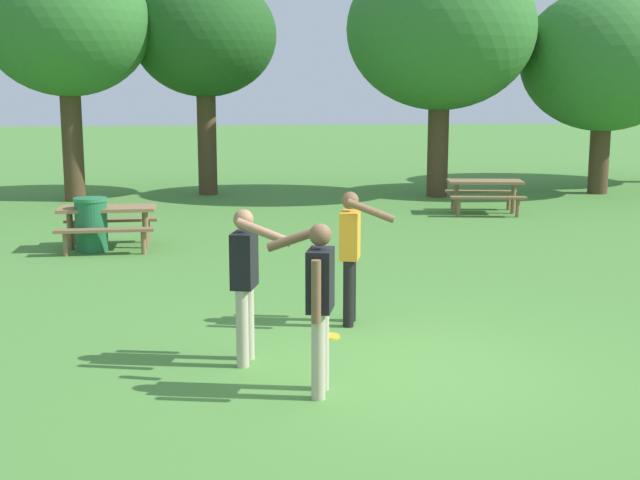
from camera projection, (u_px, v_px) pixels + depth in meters
ground_plane at (398, 370)px, 8.64m from camera, size 120.00×120.00×0.00m
person_thrower at (351, 247)px, 10.18m from camera, size 0.64×0.74×1.64m
person_catcher at (319, 295)px, 7.80m from camera, size 0.64×0.74×1.64m
person_bystander at (246, 274)px, 8.70m from camera, size 0.64×0.74×1.64m
frisbee at (329, 336)px, 9.78m from camera, size 0.25×0.25×0.03m
picnic_table_near at (108, 218)px, 15.09m from camera, size 1.72×1.45×0.77m
picnic_table_far at (485, 189)px, 19.47m from camera, size 1.91×1.68×0.77m
trash_can_beside_table at (91, 224)px, 14.90m from camera, size 0.59×0.59×0.96m
tree_broad_center at (67, 26)px, 20.99m from camera, size 4.19×4.19×6.23m
tree_far_right at (205, 37)px, 22.35m from camera, size 3.84×3.84×5.91m
tree_slender_mid at (441, 30)px, 21.86m from camera, size 4.93×4.93×6.49m
tree_back_left at (605, 60)px, 22.67m from camera, size 4.53×4.53×5.57m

